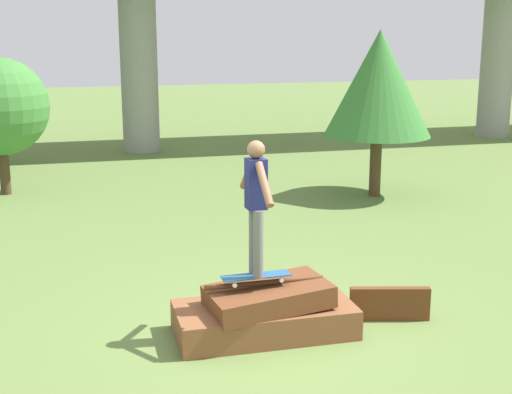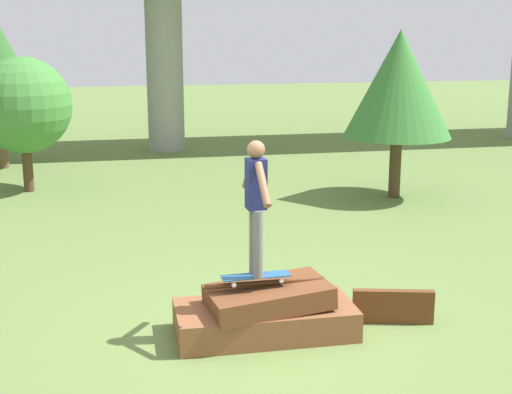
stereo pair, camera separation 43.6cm
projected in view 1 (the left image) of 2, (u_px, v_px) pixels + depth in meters
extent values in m
plane|color=olive|center=(264.00, 333.00, 8.66)|extent=(80.00, 80.00, 0.00)
cube|color=brown|center=(264.00, 320.00, 8.62)|extent=(2.16, 1.01, 0.36)
cube|color=brown|center=(268.00, 296.00, 8.52)|extent=(1.53, 1.00, 0.34)
cylinder|color=#5B3319|center=(265.00, 283.00, 8.51)|extent=(1.47, 0.06, 0.06)
cube|color=#5B3319|center=(390.00, 304.00, 9.03)|extent=(1.01, 0.36, 0.43)
cube|color=#23517F|center=(256.00, 276.00, 8.42)|extent=(0.83, 0.25, 0.01)
cylinder|color=silver|center=(277.00, 275.00, 8.59)|extent=(0.06, 0.03, 0.05)
cylinder|color=silver|center=(281.00, 280.00, 8.43)|extent=(0.06, 0.03, 0.05)
cylinder|color=silver|center=(231.00, 280.00, 8.43)|extent=(0.06, 0.03, 0.05)
cylinder|color=silver|center=(235.00, 285.00, 8.26)|extent=(0.06, 0.03, 0.05)
cylinder|color=slate|center=(254.00, 240.00, 8.40)|extent=(0.12, 0.12, 0.81)
cylinder|color=slate|center=(258.00, 244.00, 8.24)|extent=(0.12, 0.12, 0.81)
cube|color=#191E51|center=(256.00, 184.00, 8.16)|extent=(0.23, 0.22, 0.59)
sphere|color=brown|center=(256.00, 150.00, 8.07)|extent=(0.21, 0.21, 0.21)
cylinder|color=brown|center=(248.00, 174.00, 8.44)|extent=(0.11, 0.48, 0.45)
cylinder|color=brown|center=(264.00, 184.00, 7.86)|extent=(0.11, 0.48, 0.45)
cylinder|color=gray|center=(139.00, 63.00, 21.13)|extent=(1.10, 1.10, 5.28)
cylinder|color=gray|center=(498.00, 59.00, 24.17)|extent=(1.10, 1.10, 5.28)
cylinder|color=#4C3823|center=(5.00, 171.00, 15.90)|extent=(0.23, 0.23, 1.05)
cylinder|color=#4C3823|center=(375.00, 166.00, 15.72)|extent=(0.25, 0.25, 1.35)
cone|color=#387A33|center=(379.00, 83.00, 15.30)|extent=(2.32, 2.32, 2.28)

